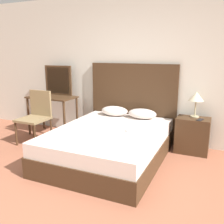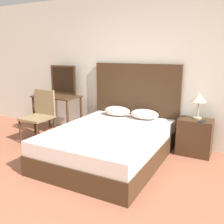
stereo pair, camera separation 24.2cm
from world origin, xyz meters
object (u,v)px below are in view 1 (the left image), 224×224
at_px(bed, 109,145).
at_px(table_lamp, 196,97).
at_px(phone_on_nightstand, 200,120).
at_px(vanity_desk, 52,103).
at_px(phone_on_bed, 128,131).
at_px(nightstand, 192,135).
at_px(chair, 36,114).

height_order(bed, table_lamp, table_lamp).
height_order(table_lamp, phone_on_nightstand, table_lamp).
height_order(phone_on_nightstand, vanity_desk, vanity_desk).
bearing_deg(phone_on_bed, nightstand, 44.36).
bearing_deg(table_lamp, bed, -141.97).
height_order(phone_on_bed, chair, chair).
relative_size(phone_on_nightstand, vanity_desk, 0.17).
xyz_separation_m(phone_on_bed, phone_on_nightstand, (0.95, 0.73, 0.10)).
height_order(phone_on_bed, table_lamp, table_lamp).
distance_m(phone_on_bed, table_lamp, 1.30).
bearing_deg(vanity_desk, bed, -23.58).
xyz_separation_m(nightstand, vanity_desk, (-2.74, -0.14, 0.35)).
bearing_deg(vanity_desk, table_lamp, 4.40).
height_order(table_lamp, chair, table_lamp).
relative_size(table_lamp, phone_on_nightstand, 2.59).
relative_size(phone_on_bed, nightstand, 0.28).
bearing_deg(bed, phone_on_bed, 1.81).
bearing_deg(chair, table_lamp, 14.67).
bearing_deg(phone_on_nightstand, bed, -149.49).
bearing_deg(phone_on_bed, table_lamp, 46.56).
xyz_separation_m(nightstand, table_lamp, (0.01, 0.07, 0.63)).
bearing_deg(nightstand, phone_on_bed, -135.64).
bearing_deg(phone_on_nightstand, chair, -168.99).
distance_m(table_lamp, chair, 2.85).
distance_m(table_lamp, phone_on_nightstand, 0.38).
distance_m(phone_on_nightstand, vanity_desk, 2.84).
height_order(vanity_desk, chair, chair).
height_order(nightstand, vanity_desk, vanity_desk).
bearing_deg(nightstand, vanity_desk, -177.10).
bearing_deg(bed, nightstand, 35.88).
distance_m(nightstand, table_lamp, 0.64).
relative_size(phone_on_nightstand, chair, 0.17).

